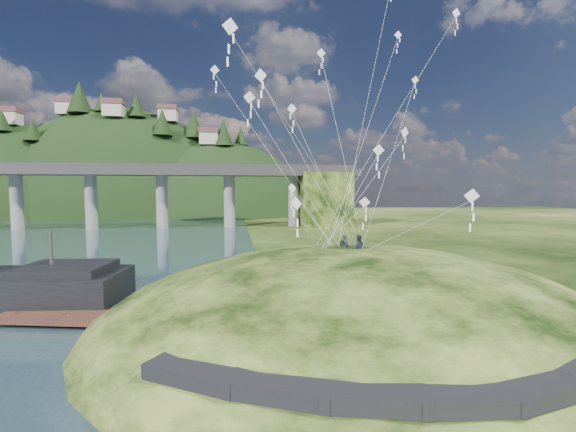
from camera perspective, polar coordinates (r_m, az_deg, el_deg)
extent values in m
plane|color=black|center=(24.28, -7.75, -17.83)|extent=(320.00, 320.00, 0.00)
ellipsoid|color=black|center=(27.89, 9.83, -18.21)|extent=(36.00, 32.00, 13.00)
cube|color=black|center=(16.20, -13.35, -21.64)|extent=(4.32, 3.62, 0.71)
cube|color=black|center=(14.71, -1.16, -24.04)|extent=(4.10, 2.97, 0.61)
cube|color=black|center=(14.50, 12.44, -24.62)|extent=(3.85, 2.37, 0.62)
cube|color=black|center=(15.38, 24.56, -23.31)|extent=(3.62, 1.83, 0.66)
cube|color=black|center=(17.19, 33.20, -20.55)|extent=(3.82, 2.27, 0.68)
cube|color=#2D2B2B|center=(105.24, -36.60, 5.36)|extent=(160.00, 9.00, 1.60)
cube|color=#2D2B2B|center=(105.30, -36.63, 6.12)|extent=(160.00, 0.40, 1.20)
cube|color=#2D2B2B|center=(109.10, -35.55, 6.07)|extent=(160.00, 0.40, 1.20)
cylinder|color=gray|center=(104.03, -35.24, 1.86)|extent=(2.60, 2.60, 13.00)
cylinder|color=gray|center=(97.94, -27.14, 2.07)|extent=(2.60, 2.60, 13.00)
cylinder|color=gray|center=(94.03, -18.17, 2.24)|extent=(2.60, 2.60, 13.00)
cylinder|color=gray|center=(92.59, -8.68, 2.37)|extent=(2.60, 2.60, 13.00)
cylinder|color=gray|center=(93.72, 0.85, 2.43)|extent=(2.60, 2.60, 13.00)
cube|color=black|center=(95.17, 5.32, 2.44)|extent=(12.00, 11.00, 13.00)
ellipsoid|color=black|center=(163.35, -36.58, -2.79)|extent=(84.00, 60.00, 80.00)
ellipsoid|color=black|center=(154.55, -23.04, -1.92)|extent=(96.00, 68.00, 88.00)
ellipsoid|color=black|center=(141.91, -10.04, -3.79)|extent=(76.00, 56.00, 72.00)
cone|color=black|center=(148.59, -36.71, 11.33)|extent=(5.08, 5.08, 6.69)
cone|color=black|center=(143.41, -33.62, 10.65)|extent=(5.29, 5.29, 6.96)
cone|color=black|center=(149.04, -28.50, 15.19)|extent=(8.01, 8.01, 10.54)
cone|color=black|center=(146.05, -25.89, 14.98)|extent=(4.97, 4.97, 6.54)
cone|color=black|center=(140.94, -21.54, 15.02)|extent=(5.83, 5.83, 7.67)
cone|color=black|center=(133.31, -18.13, 13.09)|extent=(6.47, 6.47, 8.51)
cone|color=black|center=(138.96, -13.78, 13.06)|extent=(7.13, 7.13, 9.38)
cone|color=black|center=(132.96, -9.54, 12.07)|extent=(6.56, 6.56, 8.63)
cone|color=black|center=(138.47, -6.99, 11.69)|extent=(4.88, 4.88, 6.42)
cube|color=beige|center=(153.27, -35.97, 11.58)|extent=(6.00, 5.00, 4.00)
cube|color=brown|center=(153.69, -36.01, 12.57)|extent=(6.40, 5.40, 1.60)
cube|color=beige|center=(153.30, -29.85, 13.59)|extent=(6.00, 5.00, 4.00)
cube|color=brown|center=(153.80, -29.89, 14.58)|extent=(6.40, 5.40, 1.60)
cube|color=beige|center=(140.17, -24.42, 14.00)|extent=(6.00, 5.00, 4.00)
cube|color=brown|center=(140.68, -24.45, 15.09)|extent=(6.40, 5.40, 1.60)
cube|color=beige|center=(142.52, -17.34, 13.96)|extent=(6.00, 5.00, 4.00)
cube|color=brown|center=(143.02, -17.36, 15.03)|extent=(6.40, 5.40, 1.60)
cube|color=beige|center=(133.85, -11.65, 11.13)|extent=(6.00, 5.00, 4.00)
cube|color=brown|center=(134.22, -11.67, 12.27)|extent=(6.40, 5.40, 1.60)
cube|color=black|center=(34.06, -30.06, -6.76)|extent=(6.64, 5.73, 0.62)
cylinder|color=#2D2B2B|center=(34.34, -31.66, -4.48)|extent=(0.25, 0.25, 3.08)
cube|color=#3A1F18|center=(28.79, -24.77, -13.60)|extent=(15.35, 5.55, 0.38)
cylinder|color=#3A1F18|center=(32.42, -35.13, -12.48)|extent=(0.33, 0.33, 1.08)
cylinder|color=#3A1F18|center=(30.52, -30.26, -13.30)|extent=(0.33, 0.33, 1.08)
cylinder|color=#3A1F18|center=(28.87, -24.76, -14.12)|extent=(0.33, 0.33, 1.08)
cylinder|color=#3A1F18|center=(27.50, -18.60, -14.87)|extent=(0.33, 0.33, 1.08)
cylinder|color=#3A1F18|center=(26.46, -11.84, -15.50)|extent=(0.33, 0.33, 1.08)
imported|color=#282C35|center=(26.74, 8.34, -2.73)|extent=(0.67, 0.44, 1.82)
imported|color=#282C35|center=(26.38, 10.38, -2.70)|extent=(1.05, 0.88, 1.94)
cube|color=white|center=(36.02, -10.80, 20.49)|extent=(0.80, 0.27, 0.78)
cube|color=white|center=(35.86, -10.79, 19.62)|extent=(0.10, 0.05, 0.47)
cube|color=white|center=(35.71, -10.78, 18.74)|extent=(0.10, 0.05, 0.47)
cube|color=white|center=(35.57, -10.77, 17.85)|extent=(0.10, 0.05, 0.47)
cube|color=white|center=(37.39, 23.65, 25.83)|extent=(0.74, 0.18, 0.75)
cube|color=white|center=(37.19, 23.63, 25.07)|extent=(0.10, 0.05, 0.43)
cube|color=white|center=(37.00, 23.60, 24.31)|extent=(0.10, 0.05, 0.43)
cube|color=white|center=(36.81, 23.58, 23.54)|extent=(0.10, 0.05, 0.43)
cube|color=white|center=(27.61, 13.28, 9.48)|extent=(0.79, 0.24, 0.78)
cube|color=white|center=(27.56, 13.26, 8.31)|extent=(0.10, 0.03, 0.46)
cube|color=white|center=(27.52, 13.24, 7.13)|extent=(0.10, 0.03, 0.46)
cube|color=white|center=(27.50, 13.22, 5.95)|extent=(0.10, 0.03, 0.46)
cube|color=white|center=(38.39, 15.99, 24.39)|extent=(0.67, 0.16, 0.66)
cube|color=white|center=(38.23, 15.98, 23.73)|extent=(0.09, 0.03, 0.38)
cube|color=white|center=(38.07, 15.96, 23.07)|extent=(0.09, 0.03, 0.38)
cube|color=white|center=(37.92, 15.95, 22.40)|extent=(0.09, 0.03, 0.38)
cube|color=white|center=(33.46, 16.91, 11.76)|extent=(0.83, 0.42, 0.89)
cube|color=white|center=(33.38, 16.88, 10.68)|extent=(0.11, 0.08, 0.52)
cube|color=white|center=(33.31, 16.86, 9.60)|extent=(0.11, 0.08, 0.52)
cube|color=white|center=(33.25, 16.84, 8.52)|extent=(0.11, 0.08, 0.52)
cube|color=white|center=(27.13, 0.56, 15.61)|extent=(0.60, 0.37, 0.66)
cube|color=white|center=(27.04, 0.56, 14.62)|extent=(0.09, 0.04, 0.39)
cube|color=white|center=(26.95, 0.56, 13.62)|extent=(0.09, 0.04, 0.39)
cube|color=white|center=(26.88, 0.56, 12.62)|extent=(0.09, 0.04, 0.39)
cube|color=white|center=(39.12, 18.32, 18.58)|extent=(0.73, 0.21, 0.71)
cube|color=white|center=(38.99, 18.30, 17.85)|extent=(0.09, 0.05, 0.42)
cube|color=white|center=(38.87, 18.28, 17.12)|extent=(0.09, 0.05, 0.42)
cube|color=white|center=(38.75, 18.27, 16.38)|extent=(0.09, 0.05, 0.42)
cube|color=white|center=(22.38, 1.20, 1.89)|extent=(0.56, 0.65, 0.79)
cube|color=white|center=(22.41, 1.20, 0.41)|extent=(0.10, 0.07, 0.47)
cube|color=white|center=(22.45, 1.20, -1.07)|extent=(0.10, 0.07, 0.47)
cube|color=white|center=(22.51, 1.19, -2.54)|extent=(0.10, 0.07, 0.47)
cube|color=white|center=(26.76, -4.09, 20.05)|extent=(0.77, 0.47, 0.83)
cube|color=white|center=(26.59, -4.08, 18.79)|extent=(0.11, 0.04, 0.50)
cube|color=white|center=(26.44, -4.07, 17.50)|extent=(0.11, 0.04, 0.50)
cube|color=white|center=(26.31, -4.07, 16.21)|extent=(0.11, 0.04, 0.50)
cube|color=white|center=(28.14, -5.74, 17.10)|extent=(0.84, 0.31, 0.81)
cube|color=white|center=(28.01, -5.73, 15.92)|extent=(0.11, 0.07, 0.49)
cube|color=white|center=(27.89, -5.72, 14.72)|extent=(0.11, 0.07, 0.49)
cube|color=white|center=(27.78, -5.71, 13.51)|extent=(0.11, 0.07, 0.49)
cube|color=white|center=(30.70, 0.59, 4.20)|extent=(0.57, 0.51, 0.71)
cube|color=white|center=(30.70, 0.59, 3.24)|extent=(0.09, 0.06, 0.42)
cube|color=white|center=(30.71, 0.59, 2.27)|extent=(0.09, 0.06, 0.42)
cube|color=white|center=(30.73, 0.59, 1.31)|extent=(0.09, 0.06, 0.42)
cube|color=white|center=(32.65, 4.92, 22.91)|extent=(0.70, 0.21, 0.69)
cube|color=white|center=(32.50, 4.92, 22.08)|extent=(0.09, 0.03, 0.41)
cube|color=white|center=(32.34, 4.91, 21.24)|extent=(0.09, 0.03, 0.41)
cube|color=white|center=(32.20, 4.91, 20.40)|extent=(0.09, 0.03, 0.41)
cube|color=white|center=(22.38, 25.58, 2.71)|extent=(0.77, 0.26, 0.77)
cube|color=white|center=(22.39, 25.54, 1.29)|extent=(0.10, 0.02, 0.46)
cube|color=white|center=(22.42, 25.50, -0.13)|extent=(0.10, 0.02, 0.46)
cube|color=white|center=(22.46, 25.45, -1.55)|extent=(0.10, 0.02, 0.46)
cube|color=white|center=(25.02, 11.28, 2.02)|extent=(0.71, 0.23, 0.70)
cube|color=white|center=(25.04, 11.26, 0.87)|extent=(0.09, 0.03, 0.41)
cube|color=white|center=(25.07, 11.25, -0.28)|extent=(0.09, 0.03, 0.41)
cube|color=white|center=(25.11, 11.23, -1.43)|extent=(0.09, 0.03, 0.41)
cube|color=white|center=(19.42, -8.59, 26.01)|extent=(0.72, 0.22, 0.73)
cube|color=white|center=(19.23, -8.57, 24.58)|extent=(0.09, 0.06, 0.43)
cube|color=white|center=(19.06, -8.55, 23.11)|extent=(0.09, 0.06, 0.43)
cube|color=white|center=(18.89, -8.53, 21.62)|extent=(0.09, 0.06, 0.43)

